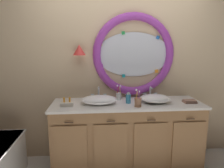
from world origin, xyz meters
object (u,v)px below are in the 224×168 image
Objects in this scene: soap_dispenser at (128,98)px; folded_hand_towel at (190,101)px; toothbrush_holder_right at (138,102)px; toiletry_basket at (67,104)px; sink_basin_left at (99,100)px; toothbrush_holder_left at (119,96)px; sink_basin_right at (155,98)px.

soap_dispenser is 0.81m from folded_hand_towel.
toothbrush_holder_right is at bearing -60.87° from soap_dispenser.
soap_dispenser is 0.90× the size of folded_hand_towel.
toothbrush_holder_right is 1.47× the size of toiletry_basket.
sink_basin_left is 2.95× the size of toiletry_basket.
toothbrush_holder_left is at bearing 19.58° from toiletry_basket.
soap_dispenser is (-0.36, -0.00, 0.01)m from sink_basin_right.
toothbrush_holder_right reaches higher than soap_dispenser.
toothbrush_holder_left is 1.40× the size of toiletry_basket.
sink_basin_left is 0.33m from toothbrush_holder_left.
soap_dispenser is 0.97× the size of toiletry_basket.
toothbrush_holder_left is at bearing 32.38° from sink_basin_left.
soap_dispenser is (0.10, -0.18, 0.01)m from toothbrush_holder_left.
folded_hand_towel is at bearing 0.55° from toiletry_basket.
toothbrush_holder_left reaches higher than sink_basin_left.
toothbrush_holder_left is at bearing 120.09° from soap_dispenser.
sink_basin_right is 2.70× the size of soap_dispenser.
toiletry_basket is (-1.14, -0.07, -0.02)m from sink_basin_right.
folded_hand_towel is 1.58m from toiletry_basket.
sink_basin_right is 2.64× the size of toiletry_basket.
sink_basin_right is at bearing 0.66° from soap_dispenser.
toothbrush_holder_right is 1.36× the size of folded_hand_towel.
sink_basin_left is at bearing 180.00° from sink_basin_right.
sink_basin_left is 0.74m from sink_basin_right.
toiletry_basket is at bearing -176.71° from sink_basin_right.
toothbrush_holder_right is (-0.27, -0.17, 0.01)m from sink_basin_right.
toothbrush_holder_right reaches higher than toothbrush_holder_left.
toothbrush_holder_left is (0.27, 0.17, 0.00)m from sink_basin_left.
toiletry_basket is (-0.40, -0.07, -0.02)m from sink_basin_left.
toothbrush_holder_left is (-0.46, 0.17, 0.00)m from sink_basin_right.
toothbrush_holder_right is 0.72m from folded_hand_towel.
toothbrush_holder_right reaches higher than sink_basin_left.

